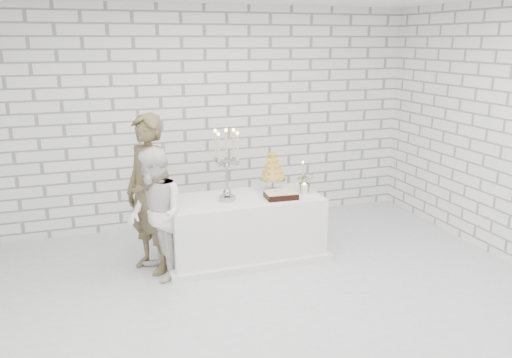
# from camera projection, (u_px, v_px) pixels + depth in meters

# --- Properties ---
(ground) EXTENTS (6.00, 5.00, 0.01)m
(ground) POSITION_uv_depth(u_px,v_px,m) (268.00, 300.00, 5.16)
(ground) COLOR silver
(ground) RESTS_ON ground
(wall_back) EXTENTS (6.00, 0.01, 3.00)m
(wall_back) POSITION_uv_depth(u_px,v_px,m) (207.00, 118.00, 7.05)
(wall_back) COLOR white
(wall_back) RESTS_ON ground
(wall_front) EXTENTS (6.00, 0.01, 3.00)m
(wall_front) POSITION_uv_depth(u_px,v_px,m) (446.00, 262.00, 2.48)
(wall_front) COLOR white
(wall_front) RESTS_ON ground
(cake_table) EXTENTS (1.80, 0.80, 0.75)m
(cake_table) POSITION_uv_depth(u_px,v_px,m) (245.00, 227.00, 6.10)
(cake_table) COLOR white
(cake_table) RESTS_ON ground
(groom) EXTENTS (0.71, 0.78, 1.79)m
(groom) POSITION_uv_depth(u_px,v_px,m) (149.00, 194.00, 5.63)
(groom) COLOR #4E422B
(groom) RESTS_ON ground
(bride) EXTENTS (0.69, 0.81, 1.46)m
(bride) POSITION_uv_depth(u_px,v_px,m) (155.00, 215.00, 5.48)
(bride) COLOR white
(bride) RESTS_ON ground
(candelabra) EXTENTS (0.37, 0.37, 0.84)m
(candelabra) POSITION_uv_depth(u_px,v_px,m) (227.00, 165.00, 5.78)
(candelabra) COLOR #9999A3
(candelabra) RESTS_ON cake_table
(croquembouche) EXTENTS (0.39, 0.39, 0.51)m
(croquembouche) POSITION_uv_depth(u_px,v_px,m) (273.00, 171.00, 6.20)
(croquembouche) COLOR #BA8F34
(croquembouche) RESTS_ON cake_table
(chocolate_cake) EXTENTS (0.38, 0.28, 0.08)m
(chocolate_cake) POSITION_uv_depth(u_px,v_px,m) (281.00, 195.00, 5.97)
(chocolate_cake) COLOR black
(chocolate_cake) RESTS_ON cake_table
(pillar_candle) EXTENTS (0.10, 0.10, 0.12)m
(pillar_candle) POSITION_uv_depth(u_px,v_px,m) (304.00, 189.00, 6.12)
(pillar_candle) COLOR white
(pillar_candle) RESTS_ON cake_table
(extra_taper) EXTENTS (0.07, 0.07, 0.32)m
(extra_taper) POSITION_uv_depth(u_px,v_px,m) (303.00, 176.00, 6.35)
(extra_taper) COLOR beige
(extra_taper) RESTS_ON cake_table
(flowers) EXTENTS (0.28, 0.27, 0.25)m
(flowers) POSITION_uv_depth(u_px,v_px,m) (306.00, 182.00, 6.21)
(flowers) COLOR #427C37
(flowers) RESTS_ON cake_table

